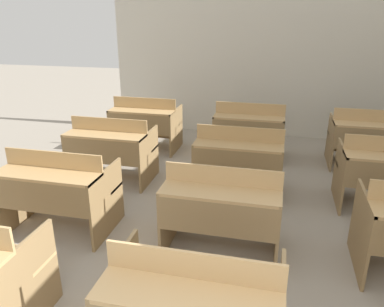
# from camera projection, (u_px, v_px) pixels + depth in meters

# --- Properties ---
(wall_back) EXTENTS (5.76, 0.06, 3.15)m
(wall_back) POSITION_uv_depth(u_px,v_px,m) (265.00, 52.00, 6.83)
(wall_back) COLOR beige
(wall_back) RESTS_ON ground_plane
(bench_second_left) EXTENTS (1.09, 0.75, 0.91)m
(bench_second_left) POSITION_uv_depth(u_px,v_px,m) (58.00, 189.00, 3.95)
(bench_second_left) COLOR olive
(bench_second_left) RESTS_ON ground_plane
(bench_second_center) EXTENTS (1.09, 0.75, 0.91)m
(bench_second_center) POSITION_uv_depth(u_px,v_px,m) (222.00, 208.00, 3.57)
(bench_second_center) COLOR #9A7B51
(bench_second_center) RESTS_ON ground_plane
(bench_third_left) EXTENTS (1.09, 0.75, 0.91)m
(bench_third_left) POSITION_uv_depth(u_px,v_px,m) (111.00, 148.00, 5.17)
(bench_third_left) COLOR olive
(bench_third_left) RESTS_ON ground_plane
(bench_third_center) EXTENTS (1.09, 0.75, 0.91)m
(bench_third_center) POSITION_uv_depth(u_px,v_px,m) (239.00, 159.00, 4.78)
(bench_third_center) COLOR olive
(bench_third_center) RESTS_ON ground_plane
(bench_back_left) EXTENTS (1.09, 0.75, 0.91)m
(bench_back_left) POSITION_uv_depth(u_px,v_px,m) (145.00, 122.00, 6.39)
(bench_back_left) COLOR olive
(bench_back_left) RESTS_ON ground_plane
(bench_back_center) EXTENTS (1.09, 0.75, 0.91)m
(bench_back_center) POSITION_uv_depth(u_px,v_px,m) (249.00, 129.00, 6.02)
(bench_back_center) COLOR #96774D
(bench_back_center) RESTS_ON ground_plane
(bench_back_right) EXTENTS (1.09, 0.75, 0.91)m
(bench_back_right) POSITION_uv_depth(u_px,v_px,m) (369.00, 137.00, 5.61)
(bench_back_right) COLOR #9A7C52
(bench_back_right) RESTS_ON ground_plane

